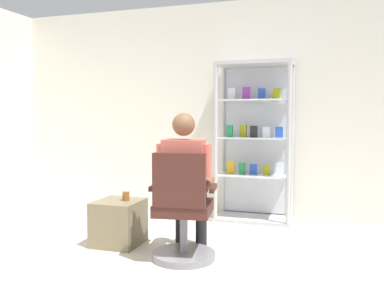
% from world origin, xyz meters
% --- Properties ---
extents(back_wall, '(6.00, 0.10, 2.70)m').
position_xyz_m(back_wall, '(0.00, 3.00, 1.35)').
color(back_wall, silver).
rests_on(back_wall, ground).
extents(display_cabinet_main, '(0.90, 0.45, 1.90)m').
position_xyz_m(display_cabinet_main, '(0.40, 2.76, 0.96)').
color(display_cabinet_main, '#B7B7BC').
rests_on(display_cabinet_main, ground).
extents(office_chair, '(0.60, 0.56, 0.96)m').
position_xyz_m(office_chair, '(0.05, 1.11, 0.39)').
color(office_chair, slate).
rests_on(office_chair, ground).
extents(seated_shopkeeper, '(0.53, 0.60, 1.29)m').
position_xyz_m(seated_shopkeeper, '(0.03, 1.27, 0.71)').
color(seated_shopkeeper, black).
rests_on(seated_shopkeeper, ground).
extents(storage_crate, '(0.43, 0.45, 0.44)m').
position_xyz_m(storage_crate, '(-0.70, 1.36, 0.22)').
color(storage_crate, '#72664C').
rests_on(storage_crate, ground).
extents(tea_glass, '(0.07, 0.07, 0.09)m').
position_xyz_m(tea_glass, '(-0.63, 1.37, 0.48)').
color(tea_glass, brown).
rests_on(tea_glass, storage_crate).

